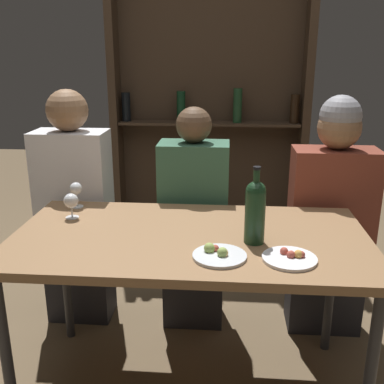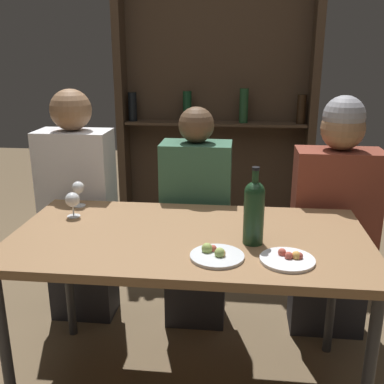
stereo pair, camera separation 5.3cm
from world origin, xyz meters
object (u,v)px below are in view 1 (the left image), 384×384
object	(u,v)px
food_plate_0	(290,258)
food_plate_1	(219,254)
wine_bottle	(255,209)
wine_glass_0	(76,190)
seated_person_center	(194,226)
seated_person_left	(76,215)
seated_person_right	(330,221)
wine_glass_1	(71,201)

from	to	relation	value
food_plate_0	food_plate_1	size ratio (longest dim) A/B	0.99
wine_bottle	wine_glass_0	size ratio (longest dim) A/B	2.47
wine_bottle	food_plate_0	xyz separation A→B (m)	(0.12, -0.15, -0.13)
wine_glass_0	seated_person_center	distance (m)	0.66
wine_bottle	food_plate_1	xyz separation A→B (m)	(-0.14, -0.15, -0.13)
wine_bottle	seated_person_center	distance (m)	0.74
food_plate_0	food_plate_1	distance (m)	0.26
seated_person_left	food_plate_0	bearing A→B (deg)	-35.13
wine_bottle	food_plate_1	world-z (taller)	wine_bottle
food_plate_1	seated_person_right	world-z (taller)	seated_person_right
wine_bottle	seated_person_center	size ratio (longest dim) A/B	0.25
wine_glass_0	seated_person_right	xyz separation A→B (m)	(1.28, 0.24, -0.22)
wine_glass_0	seated_person_center	size ratio (longest dim) A/B	0.10
wine_bottle	food_plate_1	distance (m)	0.24
food_plate_1	wine_glass_1	bearing A→B (deg)	152.17
wine_glass_0	wine_glass_1	xyz separation A→B (m)	(0.03, -0.15, -0.01)
wine_glass_1	food_plate_0	world-z (taller)	wine_glass_1
wine_glass_0	wine_glass_1	world-z (taller)	wine_glass_0
wine_glass_1	seated_person_left	distance (m)	0.46
seated_person_left	seated_person_right	xyz separation A→B (m)	(1.38, 0.00, 0.00)
wine_glass_0	food_plate_1	distance (m)	0.87
seated_person_left	seated_person_center	size ratio (longest dim) A/B	1.07
seated_person_center	wine_bottle	bearing A→B (deg)	-64.44
wine_bottle	seated_person_left	distance (m)	1.15
wine_glass_1	food_plate_0	bearing A→B (deg)	-21.01
wine_glass_1	seated_person_center	size ratio (longest dim) A/B	0.10
wine_bottle	wine_glass_1	world-z (taller)	wine_bottle
food_plate_0	seated_person_right	distance (m)	0.82
wine_bottle	food_plate_0	size ratio (longest dim) A/B	1.55
wine_bottle	seated_person_left	world-z (taller)	seated_person_left
wine_glass_0	seated_person_right	world-z (taller)	seated_person_right
wine_bottle	seated_person_left	xyz separation A→B (m)	(-0.94, 0.60, -0.27)
wine_bottle	wine_glass_0	world-z (taller)	wine_bottle
wine_glass_1	food_plate_0	xyz separation A→B (m)	(0.94, -0.36, -0.07)
wine_glass_0	wine_glass_1	distance (m)	0.15
seated_person_right	wine_bottle	bearing A→B (deg)	-126.18
wine_glass_0	food_plate_1	world-z (taller)	wine_glass_0
wine_bottle	wine_glass_1	distance (m)	0.84
wine_glass_0	wine_glass_1	bearing A→B (deg)	-80.12
wine_bottle	wine_glass_0	bearing A→B (deg)	157.04
seated_person_left	food_plate_1	bearing A→B (deg)	-42.89
wine_glass_1	food_plate_1	distance (m)	0.77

